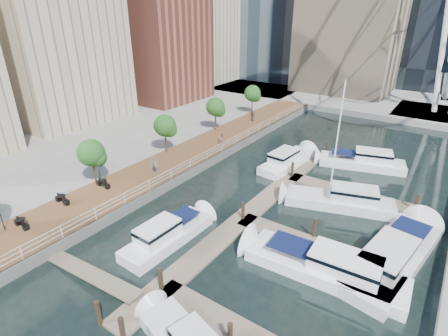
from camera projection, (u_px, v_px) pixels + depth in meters
ground at (151, 257)px, 25.75m from camera, size 520.00×520.00×0.00m
boardwalk at (188, 158)px, 41.38m from camera, size 6.00×60.00×1.00m
seawall at (208, 163)px, 39.83m from camera, size 0.25×60.00×1.00m
land_inland at (57, 120)px, 55.27m from camera, size 48.00×90.00×1.00m
land_far at (404, 68)px, 101.76m from camera, size 200.00×114.00×1.00m
pier at (441, 116)px, 57.19m from camera, size 14.00×12.00×1.00m
railing at (207, 155)px, 39.45m from camera, size 0.10×60.00×1.05m
floating_docks at (306, 223)px, 28.90m from camera, size 16.00×34.00×2.60m
midrise_condos at (116, 29)px, 57.42m from camera, size 19.00×67.00×28.00m
street_trees at (165, 126)px, 40.27m from camera, size 2.60×42.60×4.60m
cafe_tables at (43, 210)px, 29.03m from camera, size 2.50×13.70×0.74m
yacht_foreground at (323, 274)px, 24.07m from camera, size 11.89×3.69×2.15m
pedestrian_near at (155, 165)px, 36.22m from camera, size 0.66×0.52×1.59m
pedestrian_mid at (221, 138)px, 43.83m from camera, size 0.90×0.93×1.51m
pedestrian_far at (253, 116)px, 52.61m from camera, size 0.96×0.49×1.57m
moored_yachts at (325, 211)px, 31.56m from camera, size 19.10×34.54×11.50m
cafe_seating at (46, 201)px, 28.71m from camera, size 4.53×13.74×2.68m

